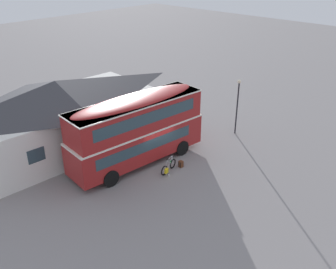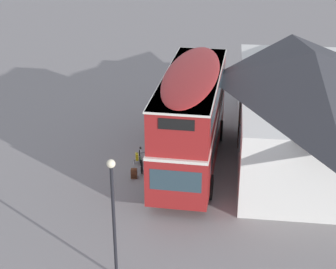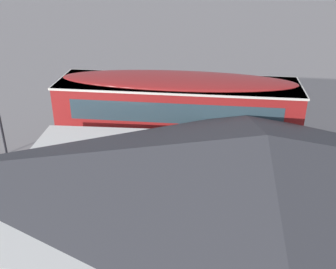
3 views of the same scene
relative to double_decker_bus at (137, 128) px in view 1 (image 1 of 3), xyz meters
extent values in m
plane|color=gray|center=(0.74, -0.77, -2.64)|extent=(120.00, 120.00, 0.00)
cylinder|color=black|center=(3.11, 0.89, -2.09)|extent=(1.12, 0.39, 1.10)
cylinder|color=black|center=(2.88, -1.48, -2.09)|extent=(1.12, 0.39, 1.10)
cylinder|color=black|center=(-2.89, 1.48, -2.09)|extent=(1.12, 0.39, 1.10)
cylinder|color=black|center=(-3.12, -0.89, -2.09)|extent=(1.12, 0.39, 1.10)
cube|color=maroon|center=(-0.01, 0.00, -1.13)|extent=(9.93, 3.43, 2.10)
cube|color=white|center=(-0.01, 0.00, -0.05)|extent=(9.95, 3.46, 0.12)
cube|color=maroon|center=(-0.01, 0.00, 0.93)|extent=(9.63, 3.36, 1.90)
ellipsoid|color=maroon|center=(-0.01, 0.00, 1.96)|extent=(9.43, 3.29, 0.36)
cube|color=#2D424C|center=(4.82, -0.47, -0.88)|extent=(0.26, 2.05, 0.90)
cube|color=black|center=(4.69, -0.46, 1.46)|extent=(0.19, 1.37, 0.44)
cube|color=#2D424C|center=(-0.33, -1.21, -0.83)|extent=(7.56, 0.78, 0.76)
cube|color=#2D424C|center=(-0.12, -1.21, 1.08)|extent=(7.95, 0.81, 0.80)
cube|color=#2D424C|center=(-0.08, 1.25, -0.83)|extent=(7.56, 0.78, 0.76)
cube|color=#2D424C|center=(0.11, 1.21, 1.08)|extent=(7.95, 0.81, 0.80)
cube|color=white|center=(-0.01, 0.00, 1.84)|extent=(9.74, 3.44, 0.08)
torus|color=black|center=(1.07, -2.26, -2.30)|extent=(0.68, 0.20, 0.68)
torus|color=black|center=(0.05, -2.45, -2.30)|extent=(0.68, 0.20, 0.68)
cylinder|color=#B2B2B7|center=(1.07, -2.26, -2.30)|extent=(0.07, 0.11, 0.05)
cylinder|color=#B2B2B7|center=(0.05, -2.45, -2.30)|extent=(0.07, 0.11, 0.05)
cylinder|color=#B7B7BC|center=(0.80, -2.31, -2.01)|extent=(0.47, 0.12, 0.72)
cylinder|color=#B7B7BC|center=(0.73, -2.32, -1.67)|extent=(0.58, 0.14, 0.05)
cylinder|color=#B7B7BC|center=(0.51, -2.36, -2.02)|extent=(0.18, 0.07, 0.69)
cylinder|color=#B7B7BC|center=(0.31, -2.40, -2.33)|extent=(0.54, 0.13, 0.09)
cylinder|color=#B7B7BC|center=(0.25, -2.41, -1.99)|extent=(0.42, 0.10, 0.64)
cylinder|color=#B7B7BC|center=(1.04, -2.26, -1.98)|extent=(0.10, 0.05, 0.64)
cylinder|color=black|center=(1.01, -2.27, -1.61)|extent=(0.11, 0.46, 0.03)
ellipsoid|color=black|center=(0.42, -2.38, -1.65)|extent=(0.27, 0.14, 0.06)
cube|color=yellow|center=(0.10, -2.60, -2.28)|extent=(0.30, 0.19, 0.32)
cylinder|color=green|center=(0.80, -2.31, -2.01)|extent=(0.07, 0.07, 0.18)
cube|color=#592D19|center=(1.55, -2.56, -2.42)|extent=(0.26, 0.29, 0.45)
ellipsoid|color=#592D19|center=(1.55, -2.56, -2.20)|extent=(0.25, 0.27, 0.10)
cube|color=#3E2011|center=(1.70, -2.56, -2.49)|extent=(0.05, 0.20, 0.16)
cylinder|color=black|center=(1.42, -2.49, -2.42)|extent=(0.04, 0.04, 0.36)
cylinder|color=black|center=(1.42, -2.64, -2.42)|extent=(0.04, 0.04, 0.36)
cylinder|color=silver|center=(0.17, -2.74, -2.55)|extent=(0.07, 0.07, 0.18)
cylinder|color=black|center=(0.17, -2.74, -2.45)|extent=(0.04, 0.04, 0.03)
cube|color=silver|center=(-2.24, 5.83, -0.85)|extent=(14.41, 7.60, 3.58)
pyramid|color=#38383D|center=(-2.24, 5.83, 1.71)|extent=(14.83, 8.02, 1.55)
cube|color=#3D2319|center=(-2.44, 2.43, -1.59)|extent=(1.10, 0.10, 2.10)
cube|color=#2D424C|center=(-5.95, 2.64, -0.68)|extent=(1.10, 0.10, 0.90)
cube|color=#2D424C|center=(1.06, 2.23, -0.68)|extent=(1.10, 0.10, 0.90)
cylinder|color=black|center=(8.43, -2.27, -0.53)|extent=(0.11, 0.11, 4.22)
sphere|color=#F2E5BF|center=(8.43, -2.27, 1.70)|extent=(0.28, 0.28, 0.28)
camera|label=1|loc=(-14.96, -16.93, 10.65)|focal=40.16mm
camera|label=2|loc=(22.20, 0.42, 8.99)|focal=54.84mm
camera|label=3|loc=(0.07, 14.71, 6.81)|focal=42.15mm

